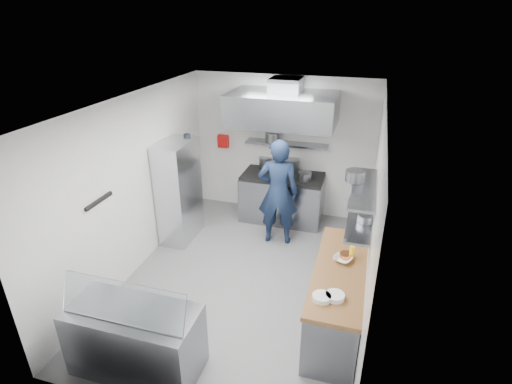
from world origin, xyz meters
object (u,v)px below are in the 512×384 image
(chef, at_px, (278,193))
(display_case, at_px, (136,340))
(gas_range, at_px, (282,199))
(wire_rack, at_px, (179,191))

(chef, relative_size, display_case, 1.30)
(gas_range, relative_size, chef, 0.82)
(wire_rack, height_order, display_case, wire_rack)
(wire_rack, distance_m, display_case, 3.06)
(gas_range, height_order, wire_rack, wire_rack)
(chef, height_order, display_case, chef)
(display_case, bearing_deg, wire_rack, 106.25)
(chef, distance_m, wire_rack, 1.77)
(gas_range, distance_m, chef, 1.00)
(gas_range, distance_m, wire_rack, 2.08)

